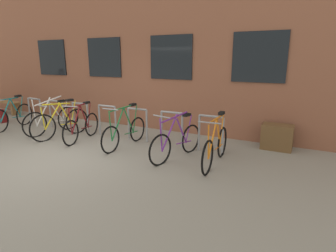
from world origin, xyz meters
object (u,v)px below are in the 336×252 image
object	(u,v)px
bicycle_teal	(12,116)
wooden_bench	(4,104)
bicycle_white	(52,120)
backpack	(1,116)
bicycle_green	(125,131)
planter_box	(277,137)
bicycle_purple	(177,141)
bicycle_orange	(216,146)
bicycle_yellow	(61,123)
bicycle_maroon	(82,126)

from	to	relation	value
bicycle_teal	wooden_bench	bearing A→B (deg)	151.90
bicycle_white	backpack	bearing A→B (deg)	177.01
bicycle_green	planter_box	distance (m)	3.67
wooden_bench	backpack	world-z (taller)	wooden_bench
bicycle_purple	backpack	size ratio (longest dim) A/B	3.85
bicycle_white	bicycle_teal	world-z (taller)	bicycle_white
bicycle_orange	backpack	distance (m)	7.65
bicycle_teal	backpack	world-z (taller)	bicycle_teal
bicycle_orange	planter_box	distance (m)	1.90
wooden_bench	backpack	distance (m)	1.83
bicycle_yellow	wooden_bench	xyz separation A→B (m)	(-4.72, 1.40, -0.03)
bicycle_maroon	bicycle_purple	size ratio (longest dim) A/B	0.95
bicycle_green	bicycle_teal	bearing A→B (deg)	-178.12
bicycle_teal	bicycle_green	xyz separation A→B (m)	(4.16, 0.14, -0.01)
bicycle_teal	backpack	distance (m)	1.19
bicycle_teal	backpack	bearing A→B (deg)	163.39
bicycle_teal	bicycle_yellow	size ratio (longest dim) A/B	0.97
bicycle_green	bicycle_yellow	distance (m)	2.06
bicycle_teal	bicycle_green	distance (m)	4.16
bicycle_green	backpack	bearing A→B (deg)	177.84
bicycle_teal	planter_box	bearing A→B (deg)	12.17
bicycle_orange	backpack	size ratio (longest dim) A/B	3.99
bicycle_maroon	wooden_bench	distance (m)	5.59
planter_box	backpack	bearing A→B (deg)	-171.55
bicycle_white	planter_box	world-z (taller)	bicycle_white
bicycle_purple	bicycle_yellow	size ratio (longest dim) A/B	0.97
bicycle_orange	bicycle_white	bearing A→B (deg)	177.87
bicycle_maroon	bicycle_purple	bearing A→B (deg)	-1.71
bicycle_white	bicycle_teal	bearing A→B (deg)	-172.70
bicycle_orange	planter_box	xyz separation A→B (m)	(1.01, 1.61, -0.08)
bicycle_yellow	planter_box	bearing A→B (deg)	16.66
bicycle_white	backpack	distance (m)	2.68
bicycle_white	bicycle_maroon	xyz separation A→B (m)	(1.28, -0.14, -0.02)
bicycle_green	planter_box	bearing A→B (deg)	23.86
planter_box	bicycle_orange	bearing A→B (deg)	-121.99
bicycle_teal	wooden_bench	xyz separation A→B (m)	(-2.62, 1.40, -0.02)
bicycle_white	bicycle_maroon	world-z (taller)	bicycle_white
bicycle_white	backpack	xyz separation A→B (m)	(-2.67, 0.14, -0.17)
bicycle_orange	bicycle_purple	size ratio (longest dim) A/B	1.04
bicycle_orange	planter_box	bearing A→B (deg)	58.01
bicycle_teal	bicycle_maroon	xyz separation A→B (m)	(2.81, 0.06, -0.02)
wooden_bench	planter_box	world-z (taller)	planter_box
bicycle_purple	wooden_bench	distance (m)	8.39
bicycle_green	wooden_bench	bearing A→B (deg)	169.47
bicycle_teal	bicycle_yellow	distance (m)	2.11
bicycle_white	bicycle_purple	bearing A→B (deg)	-3.07
bicycle_maroon	bicycle_green	bearing A→B (deg)	3.22
bicycle_teal	planter_box	world-z (taller)	bicycle_teal
bicycle_yellow	wooden_bench	size ratio (longest dim) A/B	1.00
bicycle_purple	bicycle_green	bearing A→B (deg)	173.86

